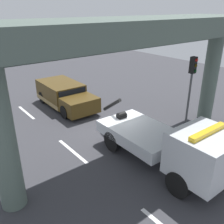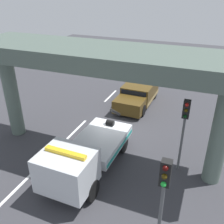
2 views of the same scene
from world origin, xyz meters
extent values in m
cube|color=#38383D|center=(0.00, 0.00, -0.05)|extent=(60.00, 40.00, 0.10)
cube|color=silver|center=(-6.00, -2.58, 0.00)|extent=(2.60, 0.16, 0.01)
cube|color=silver|center=(0.00, -2.58, 0.00)|extent=(2.60, 0.16, 0.01)
cube|color=silver|center=(1.91, 0.02, 0.93)|extent=(3.89, 2.48, 0.55)
cube|color=silver|center=(5.24, -0.04, 1.48)|extent=(2.09, 2.34, 1.65)
cube|color=black|center=(5.85, -0.06, 1.84)|extent=(0.10, 2.21, 0.66)
cube|color=teal|center=(1.93, 1.23, 0.84)|extent=(3.65, 0.09, 0.20)
cylinder|color=black|center=(-0.28, 0.07, 1.66)|extent=(1.42, 0.21, 1.07)
cylinder|color=black|center=(0.52, 0.05, 1.32)|extent=(0.37, 0.46, 0.36)
cube|color=yellow|center=(5.24, -0.04, 2.38)|extent=(0.28, 1.92, 0.16)
cylinder|color=black|center=(5.06, 1.00, 0.50)|extent=(1.01, 0.34, 1.00)
cylinder|color=black|center=(5.02, -1.08, 0.50)|extent=(1.01, 0.34, 1.00)
cylinder|color=black|center=(1.16, 1.08, 0.50)|extent=(1.01, 0.34, 1.00)
cylinder|color=black|center=(1.12, -1.00, 0.50)|extent=(1.01, 0.34, 1.00)
cube|color=#4C3814|center=(-6.01, 0.01, 0.91)|extent=(3.50, 2.27, 1.35)
cube|color=#4C3814|center=(-3.42, -0.04, 0.71)|extent=(1.77, 2.15, 0.95)
cube|color=black|center=(-4.26, -0.02, 1.20)|extent=(0.10, 1.94, 0.59)
cube|color=#9E8451|center=(-6.01, 0.01, 0.41)|extent=(3.52, 2.28, 0.28)
cylinder|color=black|center=(-3.55, 0.92, 0.42)|extent=(0.85, 0.30, 0.84)
cylinder|color=black|center=(-3.59, -1.00, 0.42)|extent=(0.85, 0.30, 0.84)
cylinder|color=black|center=(-6.94, 0.99, 0.42)|extent=(0.85, 0.30, 0.84)
cylinder|color=black|center=(-6.98, -0.93, 0.42)|extent=(0.85, 0.30, 0.84)
cylinder|color=#596B60|center=(1.70, 5.90, 2.59)|extent=(0.85, 0.85, 5.19)
cylinder|color=#596B60|center=(1.70, -5.90, 2.59)|extent=(0.85, 0.85, 5.19)
cube|color=#4B5B52|center=(1.70, 0.00, 5.60)|extent=(3.60, 13.80, 0.81)
cube|color=#3E4A43|center=(1.70, 0.00, 5.01)|extent=(0.50, 13.40, 0.36)
cylinder|color=#515456|center=(1.50, 4.27, 1.52)|extent=(0.12, 0.12, 3.04)
cube|color=black|center=(1.50, 4.27, 3.49)|extent=(0.28, 0.32, 0.90)
sphere|color=red|center=(1.66, 4.27, 3.79)|extent=(0.18, 0.18, 0.18)
sphere|color=#3A2D06|center=(1.66, 4.27, 3.49)|extent=(0.18, 0.18, 0.18)
sphere|color=black|center=(1.66, 4.27, 3.19)|extent=(0.18, 0.18, 0.18)
camera|label=1|loc=(9.06, -7.39, 6.39)|focal=39.33mm
camera|label=2|loc=(12.52, 4.97, 8.74)|focal=40.68mm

